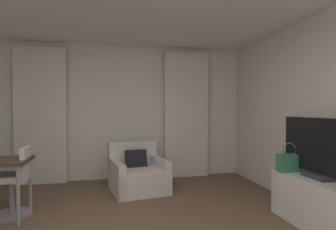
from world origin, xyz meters
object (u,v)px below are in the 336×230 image
at_px(armchair, 138,175).
at_px(tv_flatscreen, 319,149).
at_px(desk_chair, 15,185).
at_px(tv_console, 319,204).
at_px(handbag_primary, 289,162).

relative_size(armchair, tv_flatscreen, 0.88).
bearing_deg(desk_chair, armchair, 25.62).
relative_size(desk_chair, tv_console, 0.74).
relative_size(tv_console, tv_flatscreen, 1.03).
height_order(tv_flatscreen, handbag_primary, tv_flatscreen).
bearing_deg(tv_console, desk_chair, 162.49).
relative_size(armchair, tv_console, 0.86).
xyz_separation_m(desk_chair, tv_flatscreen, (3.53, -1.09, 0.51)).
height_order(armchair, tv_console, armchair).
bearing_deg(tv_flatscreen, handbag_primary, 104.81).
xyz_separation_m(desk_chair, tv_console, (3.53, -1.11, -0.11)).
bearing_deg(tv_console, armchair, 134.83).
bearing_deg(tv_console, tv_flatscreen, 90.00).
bearing_deg(tv_flatscreen, tv_console, -90.00).
distance_m(desk_chair, tv_console, 3.70).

